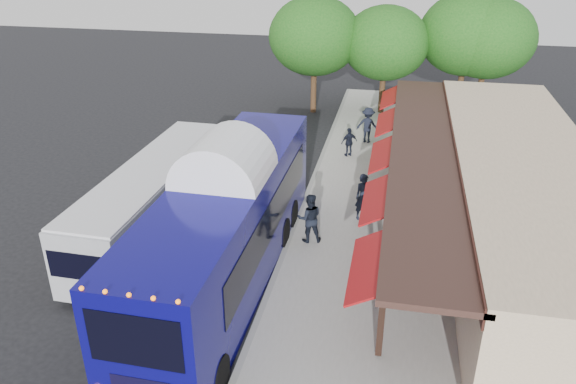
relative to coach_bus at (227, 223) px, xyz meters
The scene contains 15 objects.
ground 2.89m from the coach_bus, 35.63° to the left, with size 90.00×90.00×0.00m, color black.
sidewalk 8.47m from the coach_bus, 38.00° to the left, with size 10.00×40.00×0.15m, color #9E9B93.
curb 5.70m from the coach_bus, 73.42° to the left, with size 0.20×40.00×0.16m, color gray.
station_shelter 11.06m from the coach_bus, 27.13° to the left, with size 8.15×20.00×3.60m.
coach_bus is the anchor object (origin of this frame).
city_bus 4.64m from the coach_bus, 144.93° to the left, with size 2.56×10.69×2.86m.
ped_a 6.70m from the coach_bus, 51.31° to the left, with size 0.72×0.47×1.96m, color black.
ped_b 3.89m from the coach_bus, 52.38° to the left, with size 0.95×0.74×1.95m, color black.
ped_c 12.35m from the coach_bus, 76.52° to the left, with size 0.89×0.37×1.52m, color black.
ped_d 14.71m from the coach_bus, 75.61° to the left, with size 1.27×0.73×1.97m, color black.
sign_board 6.27m from the coach_bus, ahead, with size 0.16×0.52×1.15m.
tree_left 20.44m from the coach_bus, 78.34° to the left, with size 5.31×5.31×6.79m.
tree_mid 23.05m from the coach_bus, 66.98° to the left, with size 5.88×5.88×7.53m.
tree_right 23.32m from the coach_bus, 64.01° to the left, with size 5.71×5.71×7.32m.
tree_far 19.72m from the coach_bus, 90.70° to the left, with size 5.69×5.69×7.28m.
Camera 1 is at (3.72, -16.49, 11.14)m, focal length 35.00 mm.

